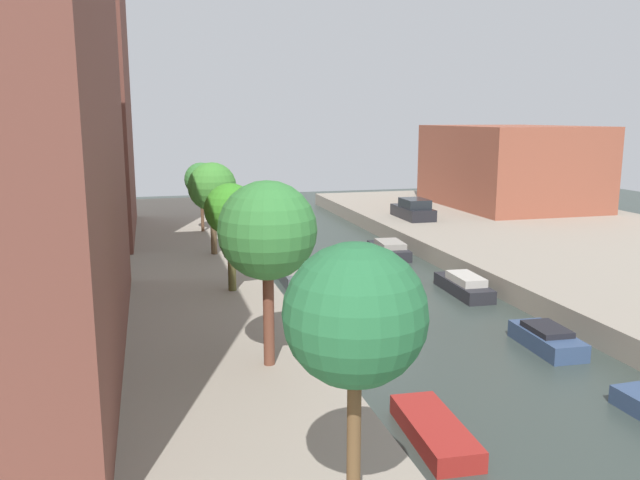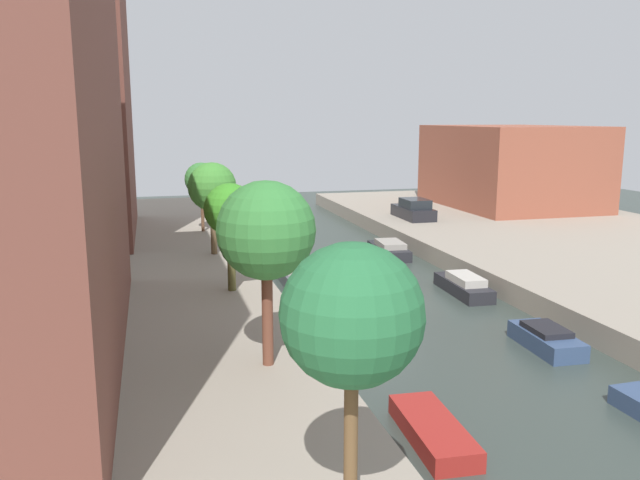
{
  "view_description": "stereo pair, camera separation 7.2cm",
  "coord_description": "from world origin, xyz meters",
  "px_view_note": "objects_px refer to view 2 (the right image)",
  "views": [
    {
      "loc": [
        -10.03,
        -26.08,
        8.09
      ],
      "look_at": [
        -1.2,
        7.05,
        1.5
      ],
      "focal_mm": 36.08,
      "sensor_mm": 36.0,
      "label": 1
    },
    {
      "loc": [
        -9.97,
        -26.1,
        8.09
      ],
      "look_at": [
        -1.2,
        7.05,
        1.5
      ],
      "focal_mm": 36.08,
      "sensor_mm": 36.0,
      "label": 2
    }
  ],
  "objects_px": {
    "street_tree_3": "(212,187)",
    "parked_car": "(414,210)",
    "street_tree_0": "(352,317)",
    "street_tree_2": "(230,211)",
    "apartment_tower_far": "(37,74)",
    "street_tree_4": "(201,180)",
    "low_block_right": "(510,166)",
    "street_tree_1": "(266,231)",
    "moored_boat_right_3": "(464,286)",
    "moored_boat_right_2": "(546,339)",
    "moored_boat_left_3": "(297,274)",
    "moored_boat_left_4": "(267,244)",
    "moored_boat_left_2": "(336,326)",
    "moored_boat_right_4": "(389,250)",
    "moored_boat_left_1": "(433,431)",
    "moored_boat_left_5": "(243,229)"
  },
  "relations": [
    {
      "from": "street_tree_2",
      "to": "moored_boat_right_2",
      "type": "relative_size",
      "value": 1.39
    },
    {
      "from": "moored_boat_right_2",
      "to": "moored_boat_right_3",
      "type": "relative_size",
      "value": 0.78
    },
    {
      "from": "street_tree_2",
      "to": "street_tree_1",
      "type": "bearing_deg",
      "value": -90.0
    },
    {
      "from": "moored_boat_right_2",
      "to": "parked_car",
      "type": "bearing_deg",
      "value": 78.55
    },
    {
      "from": "apartment_tower_far",
      "to": "street_tree_1",
      "type": "relative_size",
      "value": 3.55
    },
    {
      "from": "moored_boat_left_1",
      "to": "moored_boat_left_3",
      "type": "height_order",
      "value": "moored_boat_left_3"
    },
    {
      "from": "street_tree_3",
      "to": "moored_boat_left_3",
      "type": "distance_m",
      "value": 6.39
    },
    {
      "from": "apartment_tower_far",
      "to": "low_block_right",
      "type": "bearing_deg",
      "value": 8.25
    },
    {
      "from": "moored_boat_left_2",
      "to": "moored_boat_right_2",
      "type": "relative_size",
      "value": 1.43
    },
    {
      "from": "street_tree_2",
      "to": "moored_boat_right_4",
      "type": "height_order",
      "value": "street_tree_2"
    },
    {
      "from": "moored_boat_left_2",
      "to": "moored_boat_right_3",
      "type": "relative_size",
      "value": 1.12
    },
    {
      "from": "moored_boat_left_3",
      "to": "moored_boat_right_3",
      "type": "height_order",
      "value": "moored_boat_left_3"
    },
    {
      "from": "low_block_right",
      "to": "parked_car",
      "type": "relative_size",
      "value": 3.18
    },
    {
      "from": "parked_car",
      "to": "moored_boat_left_5",
      "type": "height_order",
      "value": "parked_car"
    },
    {
      "from": "street_tree_3",
      "to": "moored_boat_right_2",
      "type": "relative_size",
      "value": 1.5
    },
    {
      "from": "street_tree_3",
      "to": "moored_boat_left_1",
      "type": "xyz_separation_m",
      "value": [
        3.56,
        -19.53,
        -4.24
      ]
    },
    {
      "from": "street_tree_2",
      "to": "moored_boat_left_2",
      "type": "distance_m",
      "value": 6.38
    },
    {
      "from": "apartment_tower_far",
      "to": "street_tree_4",
      "type": "xyz_separation_m",
      "value": [
        9.1,
        -0.74,
        -6.27
      ]
    },
    {
      "from": "moored_boat_left_3",
      "to": "moored_boat_left_4",
      "type": "height_order",
      "value": "moored_boat_left_4"
    },
    {
      "from": "apartment_tower_far",
      "to": "street_tree_4",
      "type": "relative_size",
      "value": 4.42
    },
    {
      "from": "apartment_tower_far",
      "to": "street_tree_3",
      "type": "bearing_deg",
      "value": -40.54
    },
    {
      "from": "moored_boat_left_2",
      "to": "moored_boat_right_4",
      "type": "relative_size",
      "value": 1.11
    },
    {
      "from": "street_tree_0",
      "to": "moored_boat_left_4",
      "type": "distance_m",
      "value": 29.02
    },
    {
      "from": "street_tree_0",
      "to": "street_tree_4",
      "type": "distance_m",
      "value": 30.87
    },
    {
      "from": "street_tree_2",
      "to": "moored_boat_left_4",
      "type": "distance_m",
      "value": 13.22
    },
    {
      "from": "street_tree_0",
      "to": "street_tree_3",
      "type": "relative_size",
      "value": 1.07
    },
    {
      "from": "moored_boat_right_3",
      "to": "moored_boat_right_4",
      "type": "bearing_deg",
      "value": 92.87
    },
    {
      "from": "moored_boat_left_2",
      "to": "street_tree_4",
      "type": "bearing_deg",
      "value": 100.86
    },
    {
      "from": "street_tree_4",
      "to": "moored_boat_right_4",
      "type": "bearing_deg",
      "value": -29.01
    },
    {
      "from": "moored_boat_left_3",
      "to": "moored_boat_left_5",
      "type": "distance_m",
      "value": 14.47
    },
    {
      "from": "moored_boat_left_5",
      "to": "moored_boat_right_2",
      "type": "xyz_separation_m",
      "value": [
        7.12,
        -25.8,
        0.07
      ]
    },
    {
      "from": "street_tree_1",
      "to": "moored_boat_left_2",
      "type": "distance_m",
      "value": 7.57
    },
    {
      "from": "moored_boat_left_2",
      "to": "moored_boat_left_3",
      "type": "height_order",
      "value": "moored_boat_left_3"
    },
    {
      "from": "street_tree_1",
      "to": "moored_boat_right_3",
      "type": "distance_m",
      "value": 14.51
    },
    {
      "from": "moored_boat_left_5",
      "to": "moored_boat_right_2",
      "type": "relative_size",
      "value": 1.04
    },
    {
      "from": "moored_boat_right_3",
      "to": "moored_boat_right_4",
      "type": "height_order",
      "value": "same"
    },
    {
      "from": "moored_boat_left_4",
      "to": "moored_boat_right_4",
      "type": "bearing_deg",
      "value": -26.32
    },
    {
      "from": "moored_boat_left_4",
      "to": "street_tree_3",
      "type": "bearing_deg",
      "value": -128.24
    },
    {
      "from": "low_block_right",
      "to": "street_tree_1",
      "type": "bearing_deg",
      "value": -131.06
    },
    {
      "from": "low_block_right",
      "to": "moored_boat_left_4",
      "type": "relative_size",
      "value": 3.79
    },
    {
      "from": "street_tree_3",
      "to": "street_tree_4",
      "type": "height_order",
      "value": "street_tree_3"
    },
    {
      "from": "apartment_tower_far",
      "to": "moored_boat_right_3",
      "type": "height_order",
      "value": "apartment_tower_far"
    },
    {
      "from": "moored_boat_right_4",
      "to": "moored_boat_left_1",
      "type": "bearing_deg",
      "value": -107.95
    },
    {
      "from": "apartment_tower_far",
      "to": "moored_boat_left_1",
      "type": "bearing_deg",
      "value": -65.14
    },
    {
      "from": "moored_boat_left_4",
      "to": "moored_boat_right_3",
      "type": "bearing_deg",
      "value": -59.09
    },
    {
      "from": "street_tree_4",
      "to": "moored_boat_right_4",
      "type": "relative_size",
      "value": 1.04
    },
    {
      "from": "street_tree_4",
      "to": "moored_boat_left_4",
      "type": "relative_size",
      "value": 1.21
    },
    {
      "from": "street_tree_3",
      "to": "parked_car",
      "type": "height_order",
      "value": "street_tree_3"
    },
    {
      "from": "moored_boat_left_3",
      "to": "moored_boat_left_5",
      "type": "bearing_deg",
      "value": 92.66
    },
    {
      "from": "street_tree_0",
      "to": "street_tree_2",
      "type": "height_order",
      "value": "street_tree_0"
    }
  ]
}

